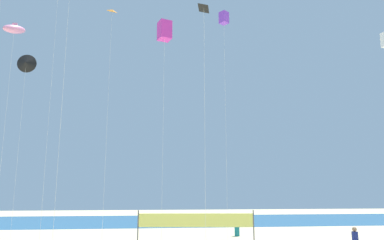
{
  "coord_description": "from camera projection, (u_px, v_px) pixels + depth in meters",
  "views": [
    {
      "loc": [
        -1.18,
        -15.04,
        3.68
      ],
      "look_at": [
        1.48,
        7.46,
        8.08
      ],
      "focal_mm": 34.28,
      "sensor_mm": 36.0,
      "label": 1
    }
  ],
  "objects": [
    {
      "name": "kite_pink_inflatable",
      "position": [
        14.0,
        29.0,
        29.93
      ],
      "size": [
        1.85,
        2.14,
        17.3
      ],
      "color": "silver",
      "rests_on": "ground"
    },
    {
      "name": "ocean_band",
      "position": [
        157.0,
        220.0,
        46.56
      ],
      "size": [
        120.0,
        20.0,
        0.01
      ],
      "primitive_type": "cube",
      "color": "#28608C",
      "rests_on": "ground"
    },
    {
      "name": "beachgoer_maroon_shirt",
      "position": [
        237.0,
        225.0,
        30.51
      ],
      "size": [
        0.38,
        0.38,
        1.68
      ],
      "rotation": [
        0.0,
        0.0,
        2.62
      ],
      "color": "#19727A",
      "rests_on": "ground"
    },
    {
      "name": "beachgoer_navy_shirt",
      "position": [
        355.0,
        240.0,
        21.47
      ],
      "size": [
        0.37,
        0.37,
        1.6
      ],
      "rotation": [
        0.0,
        0.0,
        0.52
      ],
      "color": "white",
      "rests_on": "ground"
    },
    {
      "name": "kite_magenta_box",
      "position": [
        165.0,
        31.0,
        27.97
      ],
      "size": [
        1.16,
        1.16,
        16.45
      ],
      "color": "silver",
      "rests_on": "ground"
    },
    {
      "name": "kite_violet_box",
      "position": [
        224.0,
        18.0,
        31.84
      ],
      "size": [
        0.91,
        0.91,
        19.01
      ],
      "color": "silver",
      "rests_on": "ground"
    },
    {
      "name": "kite_black_delta",
      "position": [
        26.0,
        63.0,
        32.21
      ],
      "size": [
        1.67,
        0.45,
        15.61
      ],
      "color": "silver",
      "rests_on": "ground"
    },
    {
      "name": "kite_black_diamond",
      "position": [
        205.0,
        12.0,
        18.79
      ],
      "size": [
        0.77,
        0.77,
        13.15
      ],
      "color": "silver",
      "rests_on": "ground"
    },
    {
      "name": "kite_orange_diamond",
      "position": [
        112.0,
        14.0,
        27.11
      ],
      "size": [
        0.83,
        0.83,
        17.06
      ],
      "color": "silver",
      "rests_on": "ground"
    },
    {
      "name": "volleyball_net",
      "position": [
        196.0,
        222.0,
        24.86
      ],
      "size": [
        7.89,
        0.88,
        2.4
      ],
      "color": "#4C4C51",
      "rests_on": "ground"
    }
  ]
}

